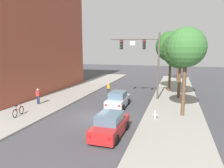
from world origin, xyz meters
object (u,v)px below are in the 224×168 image
street_tree_third (171,47)px  traffic_signal_mast (145,54)px  car_following_red (110,125)px  street_tree_farthest (179,49)px  pedestrian_sidewalk_left_walker (38,95)px  street_tree_nearest (186,48)px  street_tree_second (181,50)px  bicycle_leaning (18,111)px  fire_hydrant (155,114)px  car_lead_silver (118,100)px  pedestrian_crossing_road (109,88)px

street_tree_third → traffic_signal_mast: bearing=-116.8°
car_following_red → street_tree_farthest: street_tree_farthest is taller
pedestrian_sidewalk_left_walker → traffic_signal_mast: bearing=29.7°
street_tree_third → car_following_red: bearing=-101.5°
street_tree_nearest → street_tree_third: bearing=97.9°
car_following_red → street_tree_second: size_ratio=0.56×
pedestrian_sidewalk_left_walker → street_tree_third: street_tree_third is taller
pedestrian_sidewalk_left_walker → street_tree_second: (14.05, 7.32, 4.63)m
bicycle_leaning → fire_hydrant: bearing=12.8°
fire_hydrant → street_tree_farthest: bearing=85.6°
fire_hydrant → street_tree_second: street_tree_second is taller
car_lead_silver → bicycle_leaning: car_lead_silver is taller
traffic_signal_mast → street_tree_second: bearing=21.5°
pedestrian_crossing_road → street_tree_farthest: street_tree_farthest is taller
car_following_red → pedestrian_crossing_road: bearing=108.1°
car_lead_silver → street_tree_farthest: bearing=73.5°
car_following_red → street_tree_nearest: bearing=49.5°
traffic_signal_mast → car_following_red: traffic_signal_mast is taller
bicycle_leaning → pedestrian_crossing_road: bearing=66.3°
street_tree_second → street_tree_farthest: street_tree_second is taller
street_tree_third → street_tree_farthest: street_tree_third is taller
traffic_signal_mast → car_lead_silver: traffic_signal_mast is taller
car_lead_silver → pedestrian_sidewalk_left_walker: pedestrian_sidewalk_left_walker is taller
bicycle_leaning → street_tree_farthest: street_tree_farthest is taller
pedestrian_crossing_road → fire_hydrant: size_ratio=2.28×
pedestrian_sidewalk_left_walker → street_tree_nearest: street_tree_nearest is taller
pedestrian_sidewalk_left_walker → street_tree_second: street_tree_second is taller
car_following_red → street_tree_second: street_tree_second is taller
car_lead_silver → pedestrian_sidewalk_left_walker: (-8.12, -1.83, 0.34)m
bicycle_leaning → car_lead_silver: bearing=37.9°
pedestrian_sidewalk_left_walker → fire_hydrant: (12.15, -1.30, -0.56)m
street_tree_second → street_tree_nearest: bearing=-87.6°
pedestrian_sidewalk_left_walker → street_tree_third: (12.85, 11.08, 5.08)m
car_lead_silver → car_following_red: 7.33m
street_tree_farthest → pedestrian_crossing_road: bearing=-120.3°
pedestrian_sidewalk_left_walker → pedestrian_crossing_road: (5.51, 6.93, -0.15)m
traffic_signal_mast → pedestrian_sidewalk_left_walker: bearing=-150.3°
fire_hydrant → street_tree_nearest: street_tree_nearest is taller
pedestrian_sidewalk_left_walker → street_tree_farthest: 25.88m
fire_hydrant → street_tree_farthest: size_ratio=0.10×
fire_hydrant → pedestrian_sidewalk_left_walker: bearing=173.9°
street_tree_second → street_tree_third: (-1.20, 3.76, 0.45)m
pedestrian_crossing_road → car_following_red: bearing=-71.9°
bicycle_leaning → street_tree_farthest: (13.15, 25.21, 5.25)m
traffic_signal_mast → pedestrian_sidewalk_left_walker: size_ratio=4.57×
street_tree_third → street_tree_farthest: (1.05, 10.23, -0.35)m
car_lead_silver → car_following_red: bearing=-79.0°
street_tree_third → street_tree_farthest: 10.29m
pedestrian_crossing_road → street_tree_nearest: (8.84, -6.63, 5.03)m
pedestrian_sidewalk_left_walker → street_tree_farthest: street_tree_farthest is taller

